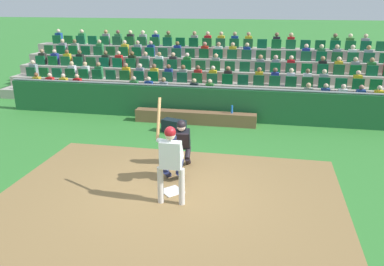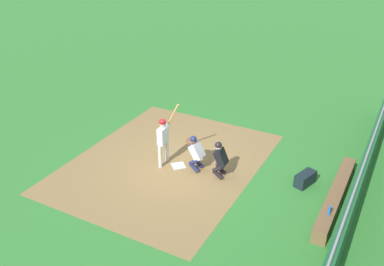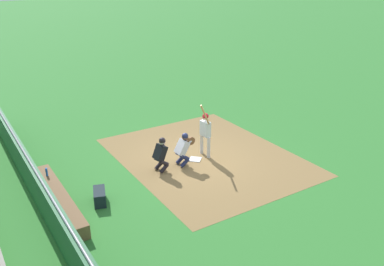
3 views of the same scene
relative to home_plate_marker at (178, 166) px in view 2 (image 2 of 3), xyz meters
The scene contains 10 objects.
ground_plane 0.02m from the home_plate_marker, ahead, with size 160.00×160.00×0.00m, color #337D31.
infield_dirt_patch 0.50m from the home_plate_marker, 90.00° to the left, with size 7.64×6.07×0.01m, color olive.
home_plate_marker is the anchor object (origin of this frame).
batter_at_plate 1.19m from the home_plate_marker, 100.63° to the left, with size 0.66×0.58×2.24m.
catcher_crouching 0.92m from the home_plate_marker, 77.58° to the right, with size 0.46×0.71×1.27m.
home_plate_umpire 1.66m from the home_plate_marker, 85.90° to the right, with size 0.49×0.49×1.29m.
dugout_wall 5.80m from the home_plate_marker, 90.00° to the right, with size 15.58×0.24×1.25m.
dugout_bench 5.25m from the home_plate_marker, 85.00° to the right, with size 4.29×0.40×0.44m, color brown.
water_bottle_on_bench 5.37m from the home_plate_marker, 99.00° to the right, with size 0.07×0.07×0.28m, color blue.
equipment_duffel_bag 4.27m from the home_plate_marker, 76.94° to the right, with size 0.78×0.36×0.43m, color black.
Camera 2 is at (-11.04, -6.47, 8.00)m, focal length 40.63 mm.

